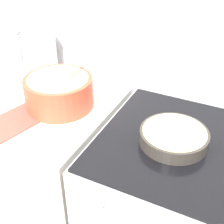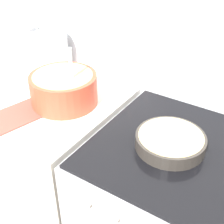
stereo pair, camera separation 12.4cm
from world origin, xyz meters
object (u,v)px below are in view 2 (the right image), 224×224
object	(u,v)px
storage_jar_left	(24,48)
storage_jar_middle	(52,56)
baking_pan	(170,141)
mixing_bowl	(64,87)

from	to	relation	value
storage_jar_left	storage_jar_middle	distance (m)	0.21
storage_jar_middle	baking_pan	bearing A→B (deg)	-16.57
storage_jar_left	storage_jar_middle	xyz separation A→B (m)	(0.21, 0.00, 0.00)
mixing_bowl	storage_jar_middle	xyz separation A→B (m)	(-0.24, 0.20, 0.02)
mixing_bowl	storage_jar_left	world-z (taller)	mixing_bowl
storage_jar_middle	storage_jar_left	bearing A→B (deg)	180.00
mixing_bowl	storage_jar_middle	world-z (taller)	mixing_bowl
mixing_bowl	storage_jar_left	xyz separation A→B (m)	(-0.45, 0.20, 0.01)
baking_pan	storage_jar_left	distance (m)	1.00
baking_pan	storage_jar_left	size ratio (longest dim) A/B	1.20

